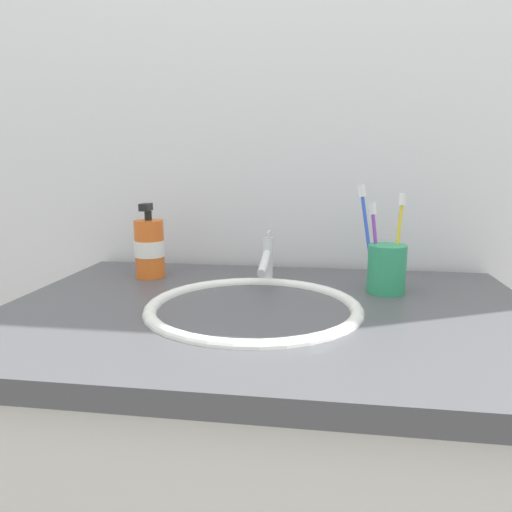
% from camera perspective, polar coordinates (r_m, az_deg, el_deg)
% --- Properties ---
extents(tiled_wall_back, '(2.16, 0.04, 2.40)m').
position_cam_1_polar(tiled_wall_back, '(1.21, 3.70, 14.70)').
color(tiled_wall_back, silver).
rests_on(tiled_wall_back, ground).
extents(sink_basin, '(0.39, 0.39, 0.11)m').
position_cam_1_polar(sink_basin, '(0.87, -0.29, -8.53)').
color(sink_basin, white).
rests_on(sink_basin, vanity_counter).
extents(faucet, '(0.02, 0.14, 0.11)m').
position_cam_1_polar(faucet, '(1.03, 1.25, -0.45)').
color(faucet, silver).
rests_on(faucet, sink_basin).
extents(toothbrush_cup, '(0.08, 0.08, 0.10)m').
position_cam_1_polar(toothbrush_cup, '(0.99, 15.26, -1.49)').
color(toothbrush_cup, '#2D9966').
rests_on(toothbrush_cup, vanity_counter).
extents(toothbrush_blue, '(0.05, 0.03, 0.21)m').
position_cam_1_polar(toothbrush_blue, '(0.99, 13.03, 2.96)').
color(toothbrush_blue, blue).
rests_on(toothbrush_blue, toothbrush_cup).
extents(toothbrush_yellow, '(0.02, 0.03, 0.19)m').
position_cam_1_polar(toothbrush_yellow, '(0.99, 16.56, 2.38)').
color(toothbrush_yellow, yellow).
rests_on(toothbrush_yellow, toothbrush_cup).
extents(toothbrush_purple, '(0.03, 0.03, 0.17)m').
position_cam_1_polar(toothbrush_purple, '(0.99, 13.99, 1.90)').
color(toothbrush_purple, purple).
rests_on(toothbrush_purple, toothbrush_cup).
extents(soap_dispenser, '(0.07, 0.07, 0.17)m').
position_cam_1_polar(soap_dispenser, '(1.11, -12.54, 0.96)').
color(soap_dispenser, orange).
rests_on(soap_dispenser, vanity_counter).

